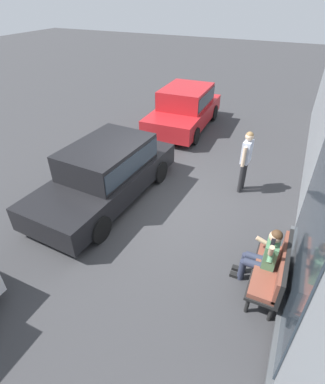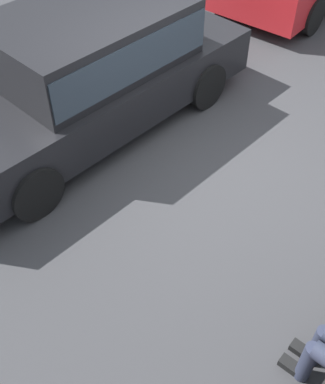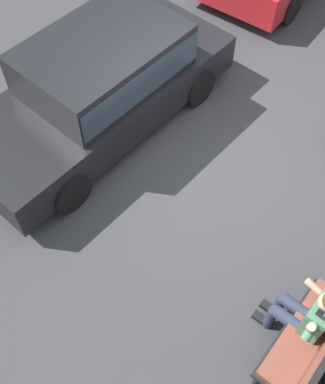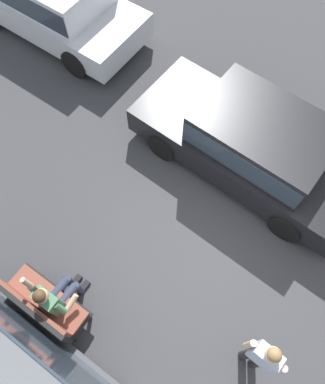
{
  "view_description": "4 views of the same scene",
  "coord_description": "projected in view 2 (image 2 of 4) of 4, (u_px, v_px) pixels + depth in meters",
  "views": [
    {
      "loc": [
        5.65,
        2.6,
        4.69
      ],
      "look_at": [
        0.96,
        0.43,
        1.13
      ],
      "focal_mm": 28.0,
      "sensor_mm": 36.0,
      "label": 1
    },
    {
      "loc": [
        3.57,
        2.6,
        3.9
      ],
      "look_at": [
        1.35,
        0.69,
        0.92
      ],
      "focal_mm": 45.0,
      "sensor_mm": 36.0,
      "label": 2
    },
    {
      "loc": [
        3.87,
        2.6,
        5.75
      ],
      "look_at": [
        1.32,
        0.55,
        0.98
      ],
      "focal_mm": 45.0,
      "sensor_mm": 36.0,
      "label": 3
    },
    {
      "loc": [
        -0.53,
        2.6,
        6.56
      ],
      "look_at": [
        0.97,
        0.43,
        1.12
      ],
      "focal_mm": 35.0,
      "sensor_mm": 36.0,
      "label": 4
    }
  ],
  "objects": [
    {
      "name": "ground_plane",
      "position": [
        192.0,
        159.0,
        5.86
      ],
      "size": [
        60.0,
        60.0,
        0.0
      ],
      "primitive_type": "plane",
      "color": "#38383A"
    },
    {
      "name": "parked_car_mid",
      "position": [
        86.0,
        67.0,
        5.83
      ],
      "size": [
        4.55,
        2.06,
        1.49
      ],
      "color": "black",
      "rests_on": "ground_plane"
    }
  ]
}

